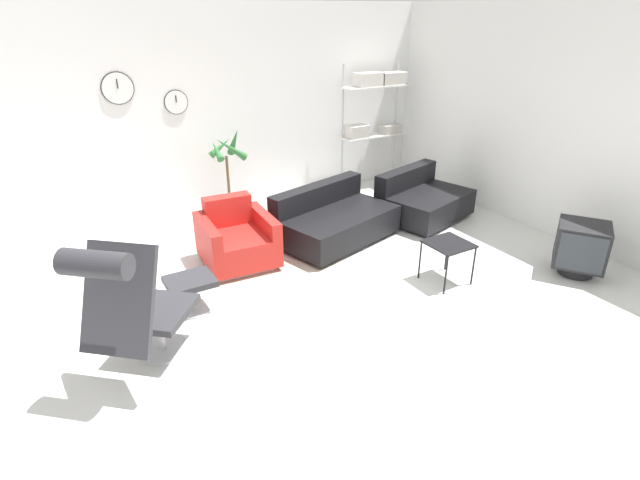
{
  "coord_description": "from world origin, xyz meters",
  "views": [
    {
      "loc": [
        -2.25,
        -3.58,
        2.69
      ],
      "look_at": [
        0.11,
        0.39,
        0.55
      ],
      "focal_mm": 28.0,
      "sensor_mm": 36.0,
      "label": 1
    }
  ],
  "objects_px": {
    "lounge_chair": "(130,299)",
    "armchair_red": "(237,241)",
    "couch_low": "(334,222)",
    "crt_television": "(581,248)",
    "potted_plant": "(229,186)",
    "shelf_unit": "(376,102)",
    "side_table": "(448,247)",
    "ottoman": "(191,287)",
    "couch_second": "(422,202)"
  },
  "relations": [
    {
      "from": "lounge_chair",
      "to": "ottoman",
      "type": "height_order",
      "value": "lounge_chair"
    },
    {
      "from": "ottoman",
      "to": "couch_second",
      "type": "xyz_separation_m",
      "value": [
        3.52,
        0.68,
        -0.01
      ]
    },
    {
      "from": "armchair_red",
      "to": "side_table",
      "type": "distance_m",
      "value": 2.36
    },
    {
      "from": "couch_second",
      "to": "potted_plant",
      "type": "height_order",
      "value": "potted_plant"
    },
    {
      "from": "crt_television",
      "to": "couch_low",
      "type": "bearing_deg",
      "value": 6.49
    },
    {
      "from": "armchair_red",
      "to": "shelf_unit",
      "type": "xyz_separation_m",
      "value": [
        2.97,
        1.42,
        1.1
      ]
    },
    {
      "from": "side_table",
      "to": "lounge_chair",
      "type": "bearing_deg",
      "value": 178.16
    },
    {
      "from": "armchair_red",
      "to": "side_table",
      "type": "height_order",
      "value": "armchair_red"
    },
    {
      "from": "ottoman",
      "to": "shelf_unit",
      "type": "relative_size",
      "value": 0.23
    },
    {
      "from": "armchair_red",
      "to": "side_table",
      "type": "xyz_separation_m",
      "value": [
        1.76,
        -1.56,
        0.14
      ]
    },
    {
      "from": "shelf_unit",
      "to": "couch_second",
      "type": "bearing_deg",
      "value": -98.35
    },
    {
      "from": "couch_low",
      "to": "couch_second",
      "type": "bearing_deg",
      "value": 164.19
    },
    {
      "from": "armchair_red",
      "to": "crt_television",
      "type": "bearing_deg",
      "value": 149.22
    },
    {
      "from": "couch_low",
      "to": "crt_television",
      "type": "height_order",
      "value": "couch_low"
    },
    {
      "from": "crt_television",
      "to": "potted_plant",
      "type": "bearing_deg",
      "value": 3.76
    },
    {
      "from": "lounge_chair",
      "to": "couch_second",
      "type": "distance_m",
      "value": 4.42
    },
    {
      "from": "potted_plant",
      "to": "shelf_unit",
      "type": "bearing_deg",
      "value": 2.38
    },
    {
      "from": "potted_plant",
      "to": "shelf_unit",
      "type": "height_order",
      "value": "shelf_unit"
    },
    {
      "from": "couch_low",
      "to": "side_table",
      "type": "distance_m",
      "value": 1.61
    },
    {
      "from": "side_table",
      "to": "potted_plant",
      "type": "xyz_separation_m",
      "value": [
        -1.33,
        2.88,
        0.07
      ]
    },
    {
      "from": "couch_low",
      "to": "shelf_unit",
      "type": "distance_m",
      "value": 2.47
    },
    {
      "from": "lounge_chair",
      "to": "potted_plant",
      "type": "relative_size",
      "value": 0.98
    },
    {
      "from": "potted_plant",
      "to": "couch_low",
      "type": "bearing_deg",
      "value": -57.09
    },
    {
      "from": "shelf_unit",
      "to": "couch_low",
      "type": "bearing_deg",
      "value": -139.1
    },
    {
      "from": "armchair_red",
      "to": "couch_second",
      "type": "height_order",
      "value": "armchair_red"
    },
    {
      "from": "side_table",
      "to": "crt_television",
      "type": "height_order",
      "value": "crt_television"
    },
    {
      "from": "couch_second",
      "to": "shelf_unit",
      "type": "xyz_separation_m",
      "value": [
        0.21,
        1.46,
        1.13
      ]
    },
    {
      "from": "couch_low",
      "to": "couch_second",
      "type": "relative_size",
      "value": 1.21
    },
    {
      "from": "couch_low",
      "to": "crt_television",
      "type": "relative_size",
      "value": 2.39
    },
    {
      "from": "side_table",
      "to": "ottoman",
      "type": "bearing_deg",
      "value": 161.59
    },
    {
      "from": "lounge_chair",
      "to": "armchair_red",
      "type": "distance_m",
      "value": 2.08
    },
    {
      "from": "ottoman",
      "to": "potted_plant",
      "type": "height_order",
      "value": "potted_plant"
    },
    {
      "from": "couch_second",
      "to": "shelf_unit",
      "type": "bearing_deg",
      "value": -113.33
    },
    {
      "from": "couch_second",
      "to": "lounge_chair",
      "type": "bearing_deg",
      "value": 3.78
    },
    {
      "from": "ottoman",
      "to": "lounge_chair",
      "type": "bearing_deg",
      "value": -131.09
    },
    {
      "from": "ottoman",
      "to": "side_table",
      "type": "relative_size",
      "value": 0.98
    },
    {
      "from": "ottoman",
      "to": "couch_second",
      "type": "distance_m",
      "value": 3.58
    },
    {
      "from": "couch_second",
      "to": "shelf_unit",
      "type": "distance_m",
      "value": 1.86
    },
    {
      "from": "armchair_red",
      "to": "couch_second",
      "type": "xyz_separation_m",
      "value": [
        2.75,
        -0.05,
        -0.03
      ]
    },
    {
      "from": "lounge_chair",
      "to": "couch_second",
      "type": "bearing_deg",
      "value": 59.85
    },
    {
      "from": "couch_second",
      "to": "side_table",
      "type": "relative_size",
      "value": 3.02
    },
    {
      "from": "lounge_chair",
      "to": "couch_low",
      "type": "distance_m",
      "value": 3.11
    },
    {
      "from": "couch_second",
      "to": "potted_plant",
      "type": "relative_size",
      "value": 1.07
    },
    {
      "from": "lounge_chair",
      "to": "potted_plant",
      "type": "height_order",
      "value": "potted_plant"
    },
    {
      "from": "ottoman",
      "to": "potted_plant",
      "type": "xyz_separation_m",
      "value": [
        1.21,
        2.03,
        0.23
      ]
    },
    {
      "from": "ottoman",
      "to": "potted_plant",
      "type": "bearing_deg",
      "value": 59.33
    },
    {
      "from": "ottoman",
      "to": "shelf_unit",
      "type": "bearing_deg",
      "value": 29.79
    },
    {
      "from": "crt_television",
      "to": "lounge_chair",
      "type": "bearing_deg",
      "value": 47.03
    },
    {
      "from": "lounge_chair",
      "to": "couch_second",
      "type": "xyz_separation_m",
      "value": [
        4.17,
        1.42,
        -0.47
      ]
    },
    {
      "from": "ottoman",
      "to": "couch_low",
      "type": "bearing_deg",
      "value": 18.58
    }
  ]
}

